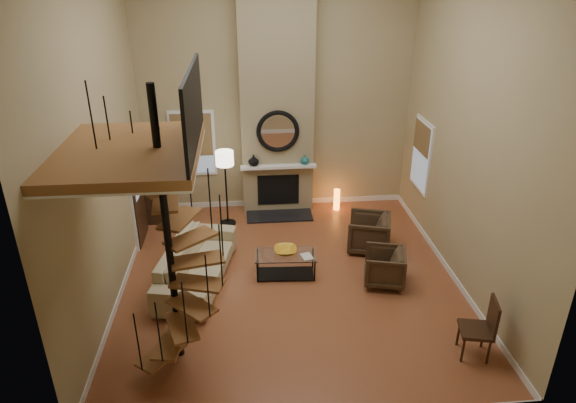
{
  "coord_description": "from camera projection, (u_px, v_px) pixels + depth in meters",
  "views": [
    {
      "loc": [
        -0.74,
        -7.78,
        5.26
      ],
      "look_at": [
        0.0,
        0.4,
        1.4
      ],
      "focal_mm": 31.59,
      "sensor_mm": 36.0,
      "label": 1
    }
  ],
  "objects": [
    {
      "name": "window_back",
      "position": [
        192.0,
        143.0,
        11.37
      ],
      "size": [
        1.02,
        0.06,
        1.52
      ],
      "color": "white",
      "rests_on": "back_wall"
    },
    {
      "name": "hearth",
      "position": [
        279.0,
        216.0,
        11.62
      ],
      "size": [
        1.5,
        0.6,
        0.04
      ],
      "primitive_type": "cube",
      "color": "black",
      "rests_on": "ground"
    },
    {
      "name": "baseboard_left",
      "position": [
        123.0,
        285.0,
        9.04
      ],
      "size": [
        0.02,
        6.5,
        0.12
      ],
      "primitive_type": "cube",
      "color": "white",
      "rests_on": "ground"
    },
    {
      "name": "vase_right",
      "position": [
        305.0,
        160.0,
        11.35
      ],
      "size": [
        0.2,
        0.2,
        0.21
      ],
      "primitive_type": "imported",
      "color": "#1C6062",
      "rests_on": "mantel"
    },
    {
      "name": "armchair_far",
      "position": [
        388.0,
        267.0,
        9.04
      ],
      "size": [
        0.86,
        0.84,
        0.65
      ],
      "primitive_type": "imported",
      "rotation": [
        0.0,
        0.0,
        -1.81
      ],
      "color": "#422F1E",
      "rests_on": "ground"
    },
    {
      "name": "armchair_near",
      "position": [
        373.0,
        233.0,
        10.17
      ],
      "size": [
        1.02,
        1.0,
        0.75
      ],
      "primitive_type": "imported",
      "rotation": [
        0.0,
        0.0,
        -1.85
      ],
      "color": "#422F1E",
      "rests_on": "ground"
    },
    {
      "name": "spiral_stair",
      "position": [
        171.0,
        250.0,
        6.79
      ],
      "size": [
        1.47,
        1.47,
        4.06
      ],
      "color": "black",
      "rests_on": "ground"
    },
    {
      "name": "mirror_disc",
      "position": [
        278.0,
        131.0,
        11.05
      ],
      "size": [
        0.8,
        0.01,
        0.8
      ],
      "primitive_type": "cylinder",
      "rotation": [
        1.57,
        0.0,
        0.0
      ],
      "color": "white",
      "rests_on": "chimney_breast"
    },
    {
      "name": "vase_left",
      "position": [
        254.0,
        160.0,
        11.25
      ],
      "size": [
        0.24,
        0.24,
        0.25
      ],
      "primitive_type": "imported",
      "color": "black",
      "rests_on": "mantel"
    },
    {
      "name": "entry_door",
      "position": [
        137.0,
        194.0,
        10.24
      ],
      "size": [
        0.1,
        1.05,
        2.16
      ],
      "color": "white",
      "rests_on": "ground"
    },
    {
      "name": "floor_lamp",
      "position": [
        225.0,
        164.0,
        10.72
      ],
      "size": [
        0.39,
        0.39,
        1.7
      ],
      "color": "black",
      "rests_on": "ground"
    },
    {
      "name": "accent_lamp",
      "position": [
        337.0,
        200.0,
        11.87
      ],
      "size": [
        0.14,
        0.14,
        0.51
      ],
      "primitive_type": "cylinder",
      "color": "orange",
      "rests_on": "ground"
    },
    {
      "name": "ground",
      "position": [
        290.0,
        280.0,
        9.31
      ],
      "size": [
        6.0,
        6.5,
        0.01
      ],
      "primitive_type": "cube",
      "color": "#B06238",
      "rests_on": "ground"
    },
    {
      "name": "baseboard_back",
      "position": [
        277.0,
        202.0,
        12.2
      ],
      "size": [
        6.0,
        0.02,
        0.12
      ],
      "primitive_type": "cube",
      "color": "white",
      "rests_on": "ground"
    },
    {
      "name": "mirror_frame",
      "position": [
        278.0,
        131.0,
        11.04
      ],
      "size": [
        0.94,
        0.1,
        0.94
      ],
      "primitive_type": "torus",
      "rotation": [
        1.57,
        0.0,
        0.0
      ],
      "color": "black",
      "rests_on": "chimney_breast"
    },
    {
      "name": "book",
      "position": [
        306.0,
        257.0,
        9.14
      ],
      "size": [
        0.24,
        0.29,
        0.02
      ],
      "primitive_type": "imported",
      "rotation": [
        0.0,
        0.0,
        0.25
      ],
      "color": "gray",
      "rests_on": "coffee_table"
    },
    {
      "name": "left_wall",
      "position": [
        99.0,
        141.0,
        7.89
      ],
      "size": [
        0.02,
        6.5,
        5.5
      ],
      "primitive_type": "cube",
      "color": "tan",
      "rests_on": "ground"
    },
    {
      "name": "baseboard_right",
      "position": [
        448.0,
        269.0,
        9.53
      ],
      "size": [
        0.02,
        6.5,
        0.12
      ],
      "primitive_type": "cube",
      "color": "white",
      "rests_on": "ground"
    },
    {
      "name": "window_right",
      "position": [
        421.0,
        154.0,
        10.66
      ],
      "size": [
        0.06,
        1.02,
        1.52
      ],
      "color": "white",
      "rests_on": "right_wall"
    },
    {
      "name": "front_wall",
      "position": [
        320.0,
        233.0,
        5.21
      ],
      "size": [
        6.0,
        0.02,
        5.5
      ],
      "primitive_type": "cube",
      "color": "tan",
      "rests_on": "ground"
    },
    {
      "name": "coffee_table",
      "position": [
        286.0,
        262.0,
        9.33
      ],
      "size": [
        1.16,
        0.63,
        0.44
      ],
      "color": "silver",
      "rests_on": "ground"
    },
    {
      "name": "hutch",
      "position": [
        154.0,
        178.0,
        11.23
      ],
      "size": [
        0.4,
        0.85,
        1.89
      ],
      "primitive_type": "cube",
      "color": "#331D11",
      "rests_on": "ground"
    },
    {
      "name": "bowl",
      "position": [
        285.0,
        251.0,
        9.28
      ],
      "size": [
        0.42,
        0.42,
        0.1
      ],
      "primitive_type": "imported",
      "color": "gold",
      "rests_on": "coffee_table"
    },
    {
      "name": "chimney_breast",
      "position": [
        277.0,
        93.0,
        10.9
      ],
      "size": [
        1.6,
        0.38,
        5.5
      ],
      "primitive_type": "cube",
      "color": "#92835F",
      "rests_on": "ground"
    },
    {
      "name": "side_chair",
      "position": [
        483.0,
        326.0,
        7.3
      ],
      "size": [
        0.53,
        0.53,
        0.97
      ],
      "color": "#331D11",
      "rests_on": "ground"
    },
    {
      "name": "mantel",
      "position": [
        278.0,
        167.0,
        11.33
      ],
      "size": [
        1.7,
        0.18,
        0.06
      ],
      "primitive_type": "cube",
      "color": "white",
      "rests_on": "chimney_breast"
    },
    {
      "name": "right_wall",
      "position": [
        470.0,
        131.0,
        8.39
      ],
      "size": [
        0.02,
        6.5,
        5.5
      ],
      "primitive_type": "cube",
      "color": "tan",
      "rests_on": "ground"
    },
    {
      "name": "firebox",
      "position": [
        278.0,
        190.0,
        11.65
      ],
      "size": [
        0.95,
        0.02,
        0.72
      ],
      "primitive_type": "cube",
      "color": "black",
      "rests_on": "chimney_breast"
    },
    {
      "name": "back_wall",
      "position": [
        276.0,
        91.0,
        11.07
      ],
      "size": [
        6.0,
        0.02,
        5.5
      ],
      "primitive_type": "cube",
      "color": "tan",
      "rests_on": "ground"
    },
    {
      "name": "loft",
      "position": [
        137.0,
        148.0,
        6.14
      ],
      "size": [
        1.7,
        2.2,
        1.09
      ],
      "color": "#925D2F",
      "rests_on": "left_wall"
    },
    {
      "name": "sofa",
      "position": [
        196.0,
        262.0,
        9.13
      ],
      "size": [
        1.42,
        2.58,
        0.71
      ],
      "primitive_type": "imported",
      "rotation": [
        0.0,
        0.0,
        1.37
      ],
      "color": "tan",
      "rests_on": "ground"
    }
  ]
}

